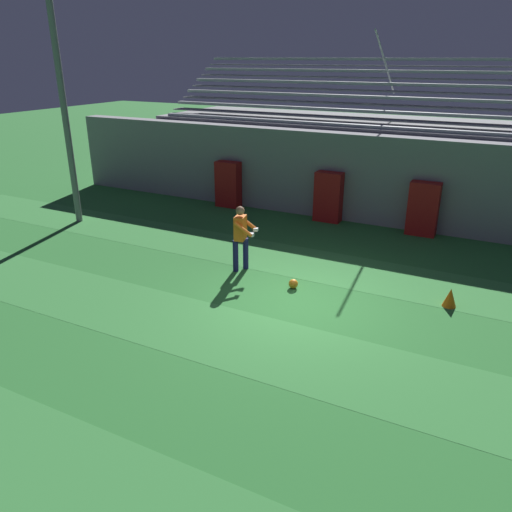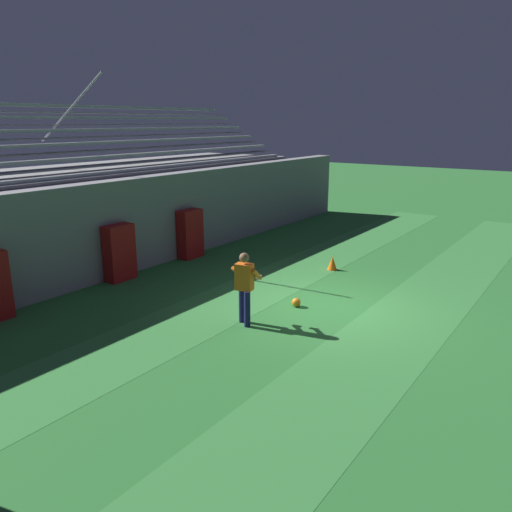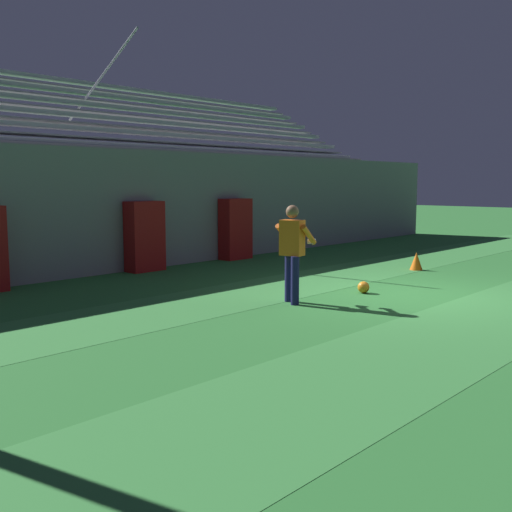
{
  "view_description": "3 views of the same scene",
  "coord_description": "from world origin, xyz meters",
  "px_view_note": "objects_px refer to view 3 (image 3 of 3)",
  "views": [
    {
      "loc": [
        3.6,
        -9.1,
        5.05
      ],
      "look_at": [
        -1.24,
        0.32,
        0.8
      ],
      "focal_mm": 35.0,
      "sensor_mm": 36.0,
      "label": 1
    },
    {
      "loc": [
        -10.51,
        -5.15,
        4.45
      ],
      "look_at": [
        -2.02,
        0.81,
        1.63
      ],
      "focal_mm": 35.0,
      "sensor_mm": 36.0,
      "label": 2
    },
    {
      "loc": [
        -9.86,
        -5.27,
        2.05
      ],
      "look_at": [
        -2.42,
        1.59,
        0.8
      ],
      "focal_mm": 42.0,
      "sensor_mm": 36.0,
      "label": 3
    }
  ],
  "objects_px": {
    "padding_pillar_gate_right": "(235,229)",
    "padding_pillar_gate_left": "(145,236)",
    "soccer_ball": "(363,287)",
    "traffic_cone": "(416,261)",
    "goalkeeper": "(293,247)"
  },
  "relations": [
    {
      "from": "padding_pillar_gate_right",
      "to": "padding_pillar_gate_left",
      "type": "bearing_deg",
      "value": 180.0
    },
    {
      "from": "padding_pillar_gate_left",
      "to": "soccer_ball",
      "type": "bearing_deg",
      "value": -78.8
    },
    {
      "from": "soccer_ball",
      "to": "traffic_cone",
      "type": "distance_m",
      "value": 3.45
    },
    {
      "from": "padding_pillar_gate_left",
      "to": "padding_pillar_gate_right",
      "type": "relative_size",
      "value": 1.0
    },
    {
      "from": "traffic_cone",
      "to": "padding_pillar_gate_right",
      "type": "bearing_deg",
      "value": 107.44
    },
    {
      "from": "traffic_cone",
      "to": "goalkeeper",
      "type": "bearing_deg",
      "value": -176.51
    },
    {
      "from": "soccer_ball",
      "to": "goalkeeper",
      "type": "bearing_deg",
      "value": 165.97
    },
    {
      "from": "padding_pillar_gate_left",
      "to": "padding_pillar_gate_right",
      "type": "distance_m",
      "value": 2.98
    },
    {
      "from": "soccer_ball",
      "to": "traffic_cone",
      "type": "relative_size",
      "value": 0.52
    },
    {
      "from": "padding_pillar_gate_left",
      "to": "padding_pillar_gate_right",
      "type": "xyz_separation_m",
      "value": [
        2.98,
        0.0,
        0.0
      ]
    },
    {
      "from": "soccer_ball",
      "to": "traffic_cone",
      "type": "height_order",
      "value": "traffic_cone"
    },
    {
      "from": "traffic_cone",
      "to": "soccer_ball",
      "type": "bearing_deg",
      "value": -168.2
    },
    {
      "from": "padding_pillar_gate_right",
      "to": "goalkeeper",
      "type": "xyz_separation_m",
      "value": [
        -3.54,
        -4.86,
        0.15
      ]
    },
    {
      "from": "padding_pillar_gate_left",
      "to": "goalkeeper",
      "type": "bearing_deg",
      "value": -96.59
    },
    {
      "from": "padding_pillar_gate_right",
      "to": "soccer_ball",
      "type": "distance_m",
      "value": 5.65
    }
  ]
}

